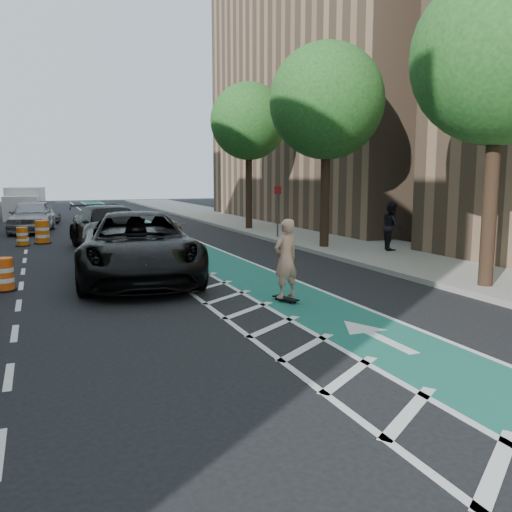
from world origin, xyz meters
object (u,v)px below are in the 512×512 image
skateboarder (286,259)px  suv_near (138,246)px  barrel_a (3,275)px  suv_far (111,228)px

skateboarder → suv_near: (-2.72, 4.16, -0.07)m
barrel_a → suv_far: bearing=63.0°
skateboarder → barrel_a: size_ratio=2.17×
suv_far → barrel_a: suv_far is taller
skateboarder → barrel_a: bearing=-48.3°
suv_near → barrel_a: suv_near is taller
suv_near → suv_far: (0.09, 6.73, -0.08)m
skateboarder → suv_far: skateboarder is taller
suv_near → suv_far: 6.73m
skateboarder → suv_near: size_ratio=0.27×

